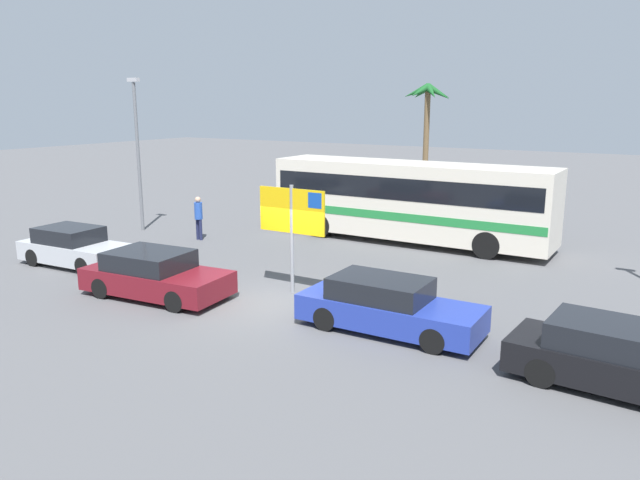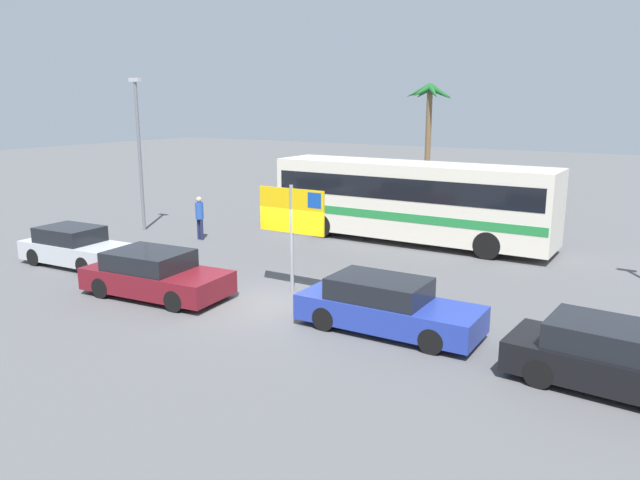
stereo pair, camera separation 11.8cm
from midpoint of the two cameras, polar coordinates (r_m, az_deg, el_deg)
The scene contains 10 objects.
ground at distance 17.29m, azimuth -4.75°, elevation -5.87°, with size 120.00×120.00×0.00m, color #565659.
bus_front_coach at distance 24.57m, azimuth 8.22°, elevation 3.90°, with size 11.25×2.46×3.17m.
ferry_sign at distance 17.60m, azimuth -2.72°, elevation 2.32°, with size 2.20×0.11×3.20m.
car_silver at distance 22.66m, azimuth -22.14°, elevation -0.62°, with size 4.01×1.89×1.32m.
car_blue at distance 15.09m, azimuth 6.07°, elevation -6.16°, with size 4.52×1.71×1.32m.
car_maroon at distance 18.29m, azimuth -15.33°, elevation -3.16°, with size 4.44×2.24×1.32m.
car_black at distance 13.39m, azimuth 25.80°, elevation -9.92°, with size 4.29×1.93×1.32m.
pedestrian_crossing_lot at distance 25.30m, azimuth -11.40°, elevation 2.36°, with size 0.32×0.32×1.78m.
lamp_post_right_side at distance 27.57m, azimuth -16.76°, elevation 8.19°, with size 0.56×0.20×6.50m.
palm_tree_seaside at distance 35.78m, azimuth 9.89°, elevation 12.27°, with size 2.79×2.82×6.54m.
Camera 1 is at (9.67, -13.23, 5.51)m, focal length 34.29 mm.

